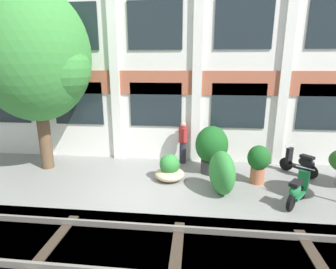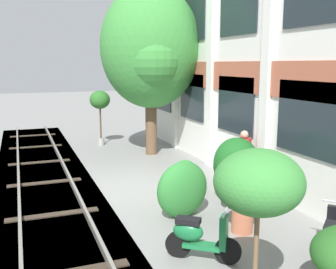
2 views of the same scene
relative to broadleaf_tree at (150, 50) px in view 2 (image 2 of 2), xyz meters
name	(u,v)px [view 2 (image 2 of 2)]	position (x,y,z in m)	size (l,w,h in m)	color
ground_plane	(139,188)	(3.93, -1.70, -3.97)	(80.00, 80.00, 0.00)	gray
apartment_facade	(244,59)	(3.93, 1.62, -0.37)	(16.17, 0.64, 7.22)	silver
rail_tracks	(49,203)	(3.93, -4.16, -4.11)	(23.81, 2.80, 0.43)	#5B5449
broadleaf_tree	(150,50)	(0.00, 0.00, 0.00)	(3.93, 3.75, 6.36)	brown
potted_plant_fluted_column	(236,168)	(6.08, 0.17, -3.03)	(1.15, 1.15, 1.71)	#333333
potted_plant_wide_bowl	(185,179)	(4.68, -0.59, -3.62)	(1.00, 1.00, 0.89)	tan
potted_plant_stone_basin	(243,198)	(7.55, -0.53, -3.23)	(0.71, 0.71, 1.27)	#B76647
potted_plant_low_pan	(259,185)	(10.00, -1.85, -2.07)	(1.20, 1.20, 2.39)	gray
potted_plant_terracotta_small	(100,102)	(-2.41, -1.49, -2.09)	(0.86, 0.86, 2.36)	gray
scooter_near_curb	(331,238)	(9.18, 0.29, -3.54)	(0.96, 1.11, 0.98)	black
scooter_second_parked	(199,237)	(8.30, -1.89, -3.54)	(0.92, 1.14, 0.98)	black
resident_by_doorway	(244,158)	(5.03, 1.03, -3.08)	(0.34, 0.52, 1.67)	#282833
topiary_hedge	(182,189)	(6.32, -1.37, -3.32)	(1.32, 0.70, 1.30)	#2D7A33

